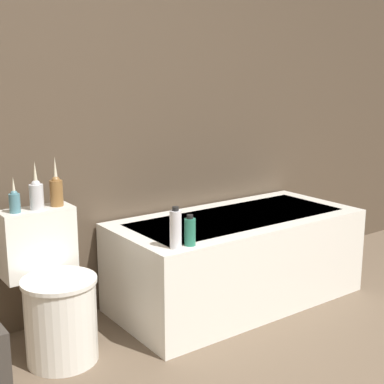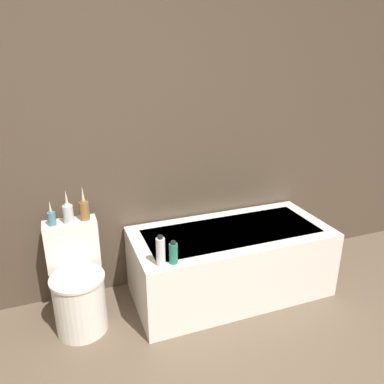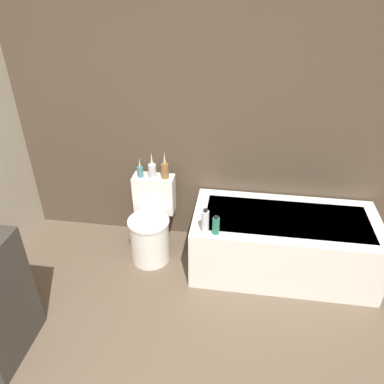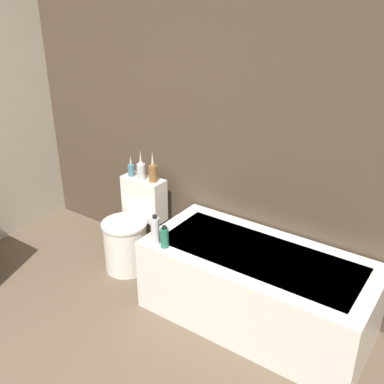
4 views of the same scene
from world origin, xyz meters
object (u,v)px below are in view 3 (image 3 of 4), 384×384
(vase_silver, at_px, (152,169))
(shampoo_bottle_tall, at_px, (205,221))
(shampoo_bottle_short, at_px, (216,225))
(bathtub, at_px, (283,243))
(toilet, at_px, (151,226))
(vase_gold, at_px, (140,171))
(vase_bronze, at_px, (165,169))

(vase_silver, bearing_deg, shampoo_bottle_tall, -42.07)
(shampoo_bottle_tall, xyz_separation_m, shampoo_bottle_short, (0.08, -0.00, -0.03))
(bathtub, relative_size, toilet, 2.13)
(bathtub, height_order, vase_gold, vase_gold)
(vase_bronze, bearing_deg, shampoo_bottle_tall, -49.66)
(vase_silver, xyz_separation_m, vase_bronze, (0.11, 0.01, 0.00))
(bathtub, bearing_deg, toilet, 178.60)
(shampoo_bottle_tall, bearing_deg, vase_gold, 143.19)
(toilet, height_order, vase_gold, vase_gold)
(toilet, xyz_separation_m, vase_silver, (-0.00, 0.16, 0.49))
(vase_gold, bearing_deg, bathtub, -8.54)
(toilet, relative_size, vase_silver, 2.95)
(vase_gold, bearing_deg, shampoo_bottle_short, -33.74)
(bathtub, distance_m, toilet, 1.16)
(vase_bronze, bearing_deg, vase_silver, -172.93)
(toilet, distance_m, shampoo_bottle_tall, 0.68)
(toilet, bearing_deg, shampoo_bottle_short, -27.44)
(shampoo_bottle_tall, distance_m, shampoo_bottle_short, 0.09)
(vase_silver, relative_size, vase_bronze, 0.96)
(shampoo_bottle_tall, bearing_deg, shampoo_bottle_short, -3.37)
(vase_bronze, bearing_deg, shampoo_bottle_short, -44.68)
(toilet, xyz_separation_m, shampoo_bottle_short, (0.60, -0.31, 0.30))
(vase_bronze, distance_m, shampoo_bottle_tall, 0.65)
(vase_gold, relative_size, shampoo_bottle_short, 1.13)
(toilet, relative_size, shampoo_bottle_tall, 3.41)
(bathtub, relative_size, vase_bronze, 6.01)
(bathtub, height_order, toilet, toilet)
(vase_gold, bearing_deg, vase_silver, -1.07)
(bathtub, relative_size, shampoo_bottle_short, 9.63)
(vase_silver, bearing_deg, toilet, -90.00)
(vase_silver, xyz_separation_m, shampoo_bottle_short, (0.60, -0.47, -0.19))
(vase_gold, relative_size, vase_silver, 0.74)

